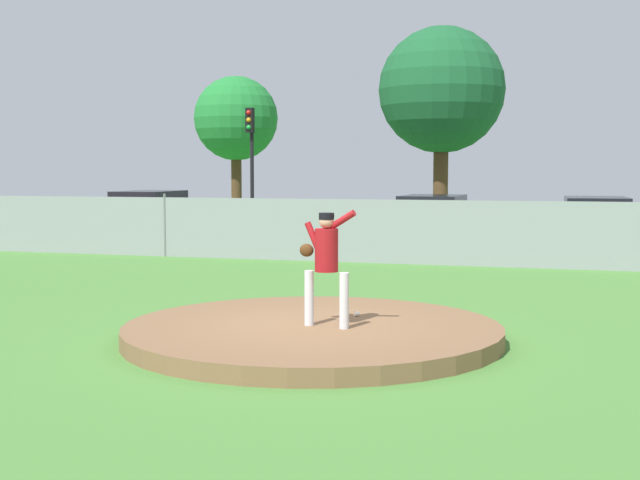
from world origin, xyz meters
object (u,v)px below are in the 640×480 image
(parked_car_charcoal, at_px, (596,225))
(traffic_cone_orange, at_px, (326,233))
(traffic_light_near, at_px, (251,148))
(parked_car_red, at_px, (150,218))
(baseball, at_px, (357,314))
(pitcher_youth, at_px, (326,257))
(parked_car_champagne, at_px, (433,224))

(parked_car_charcoal, distance_m, traffic_cone_orange, 8.73)
(traffic_light_near, bearing_deg, parked_car_charcoal, -16.01)
(parked_car_red, relative_size, traffic_cone_orange, 8.61)
(baseball, height_order, parked_car_red, parked_car_red)
(baseball, distance_m, parked_car_charcoal, 14.50)
(parked_car_red, height_order, traffic_light_near, traffic_light_near)
(pitcher_youth, bearing_deg, parked_car_champagne, 93.41)
(traffic_cone_orange, bearing_deg, pitcher_youth, -73.67)
(parked_car_champagne, bearing_deg, pitcher_youth, -86.59)
(traffic_light_near, bearing_deg, traffic_cone_orange, -31.16)
(parked_car_red, bearing_deg, baseball, -51.66)
(pitcher_youth, relative_size, parked_car_red, 0.34)
(traffic_light_near, bearing_deg, parked_car_champagne, -29.51)
(pitcher_youth, xyz_separation_m, parked_car_red, (-10.26, 14.18, -0.37))
(pitcher_youth, distance_m, parked_car_red, 17.51)
(baseball, distance_m, traffic_light_near, 19.72)
(pitcher_youth, bearing_deg, traffic_light_near, 114.29)
(traffic_cone_orange, height_order, traffic_light_near, traffic_light_near)
(baseball, bearing_deg, traffic_light_near, 115.98)
(traffic_cone_orange, bearing_deg, parked_car_red, -158.66)
(parked_car_charcoal, distance_m, parked_car_champagne, 4.73)
(baseball, relative_size, traffic_cone_orange, 0.13)
(traffic_light_near, bearing_deg, baseball, -64.02)
(baseball, distance_m, parked_car_red, 16.89)
(parked_car_charcoal, bearing_deg, pitcher_youth, -104.32)
(parked_car_charcoal, relative_size, traffic_cone_orange, 8.62)
(pitcher_youth, xyz_separation_m, parked_car_charcoal, (3.82, 14.98, -0.42))
(parked_car_red, bearing_deg, traffic_cone_orange, 21.34)
(parked_car_red, xyz_separation_m, parked_car_charcoal, (14.09, 0.80, -0.05))
(baseball, height_order, parked_car_charcoal, parked_car_charcoal)
(parked_car_charcoal, bearing_deg, traffic_cone_orange, 171.13)
(baseball, relative_size, parked_car_champagne, 0.02)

